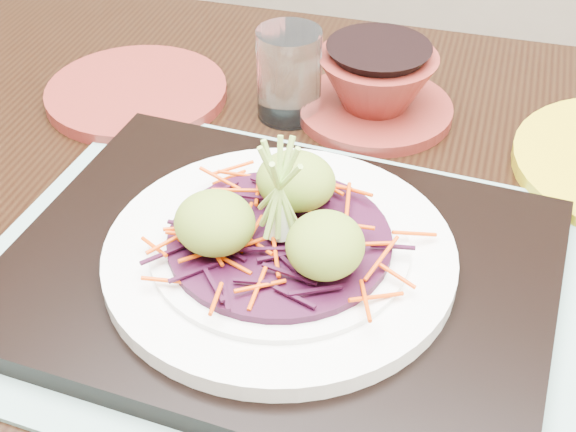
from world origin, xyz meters
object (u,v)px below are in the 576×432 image
(water_glass, at_px, (289,74))
(dining_table, at_px, (263,363))
(serving_tray, at_px, (280,271))
(terracotta_side_plate, at_px, (137,92))
(terracotta_bowl_set, at_px, (376,89))
(white_plate, at_px, (280,253))

(water_glass, bearing_deg, dining_table, -78.59)
(serving_tray, bearing_deg, terracotta_side_plate, 138.47)
(dining_table, relative_size, water_glass, 15.36)
(dining_table, xyz_separation_m, serving_tray, (0.02, -0.01, 0.12))
(serving_tray, relative_size, terracotta_bowl_set, 1.96)
(terracotta_side_plate, bearing_deg, white_plate, -44.30)
(serving_tray, xyz_separation_m, terracotta_side_plate, (-0.22, 0.21, -0.01))
(serving_tray, bearing_deg, water_glass, 108.29)
(serving_tray, distance_m, white_plate, 0.02)
(dining_table, distance_m, water_glass, 0.27)
(white_plate, relative_size, terracotta_bowl_set, 1.27)
(white_plate, distance_m, water_glass, 0.24)
(terracotta_side_plate, xyz_separation_m, terracotta_bowl_set, (0.23, 0.04, 0.02))
(white_plate, xyz_separation_m, terracotta_side_plate, (-0.22, 0.21, -0.02))
(serving_tray, bearing_deg, terracotta_bowl_set, 89.20)
(dining_table, xyz_separation_m, terracotta_bowl_set, (0.04, 0.24, 0.14))
(dining_table, height_order, terracotta_bowl_set, terracotta_bowl_set)
(terracotta_side_plate, distance_m, water_glass, 0.16)
(water_glass, distance_m, terracotta_bowl_set, 0.08)
(dining_table, bearing_deg, serving_tray, -31.21)
(serving_tray, height_order, white_plate, white_plate)
(white_plate, relative_size, terracotta_side_plate, 1.41)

